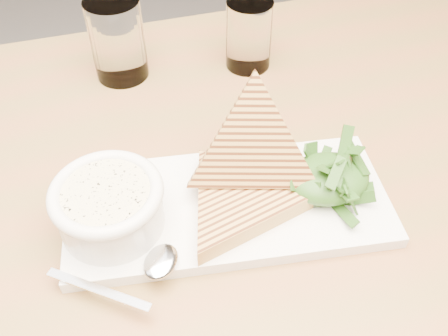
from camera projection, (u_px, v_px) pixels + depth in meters
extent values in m
cube|color=brown|center=(201.00, 188.00, 0.63)|extent=(1.19, 0.83, 0.04)
cylinder|color=brown|center=(390.00, 151.00, 1.21)|extent=(0.06, 0.06, 0.70)
cube|color=white|center=(228.00, 205.00, 0.58)|extent=(0.38, 0.19, 0.02)
cylinder|color=white|center=(110.00, 211.00, 0.53)|extent=(0.11, 0.11, 0.04)
cylinder|color=beige|center=(106.00, 194.00, 0.51)|extent=(0.09, 0.09, 0.01)
torus|color=white|center=(106.00, 193.00, 0.51)|extent=(0.12, 0.12, 0.01)
ellipsoid|color=#1F4614|center=(328.00, 178.00, 0.57)|extent=(0.10, 0.08, 0.04)
ellipsoid|color=silver|center=(161.00, 261.00, 0.51)|extent=(0.05, 0.06, 0.01)
cube|color=silver|center=(98.00, 290.00, 0.49)|extent=(0.10, 0.07, 0.00)
cylinder|color=white|center=(117.00, 40.00, 0.72)|extent=(0.08, 0.08, 0.12)
cylinder|color=white|center=(249.00, 35.00, 0.75)|extent=(0.07, 0.07, 0.10)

